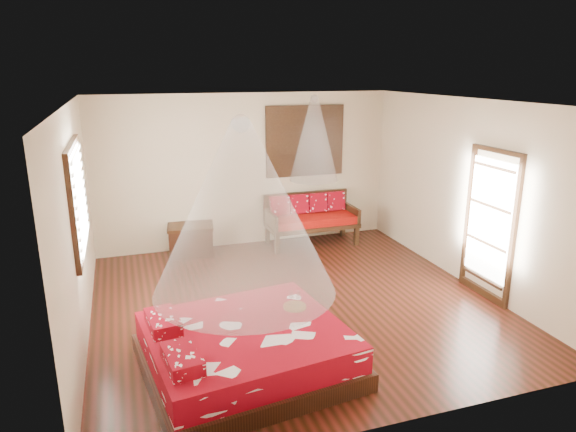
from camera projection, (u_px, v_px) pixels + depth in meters
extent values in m
cube|color=black|center=(295.00, 303.00, 7.31)|extent=(5.50, 5.50, 0.02)
cube|color=white|center=(295.00, 101.00, 6.53)|extent=(5.50, 5.50, 0.02)
cube|color=beige|center=(76.00, 227.00, 6.09)|extent=(0.02, 5.50, 2.80)
cube|color=beige|center=(467.00, 193.00, 7.75)|extent=(0.02, 5.50, 2.80)
cube|color=beige|center=(246.00, 171.00, 9.44)|extent=(5.50, 0.02, 2.80)
cube|color=beige|center=(399.00, 287.00, 4.40)|extent=(5.50, 0.02, 2.80)
cube|color=black|center=(247.00, 361.00, 5.66)|extent=(2.37, 2.20, 0.20)
cube|color=maroon|center=(246.00, 341.00, 5.59)|extent=(2.26, 2.09, 0.30)
cube|color=maroon|center=(182.00, 359.00, 4.84)|extent=(0.38, 0.60, 0.14)
cube|color=maroon|center=(163.00, 322.00, 5.55)|extent=(0.38, 0.60, 0.14)
cube|color=black|center=(277.00, 243.00, 9.17)|extent=(0.08, 0.08, 0.42)
cube|color=black|center=(357.00, 234.00, 9.64)|extent=(0.08, 0.08, 0.42)
cube|color=black|center=(267.00, 232.00, 9.74)|extent=(0.08, 0.08, 0.42)
cube|color=black|center=(343.00, 225.00, 10.21)|extent=(0.08, 0.08, 0.42)
cube|color=black|center=(312.00, 225.00, 9.64)|extent=(1.68, 0.75, 0.08)
cube|color=#950605|center=(312.00, 219.00, 9.61)|extent=(1.62, 0.69, 0.14)
cube|color=black|center=(306.00, 206.00, 9.87)|extent=(1.68, 0.06, 0.55)
cube|color=black|center=(271.00, 220.00, 9.36)|extent=(0.06, 0.75, 0.30)
cube|color=black|center=(351.00, 213.00, 9.84)|extent=(0.06, 0.75, 0.30)
cube|color=maroon|center=(280.00, 206.00, 9.57)|extent=(0.36, 0.19, 0.37)
cube|color=maroon|center=(299.00, 204.00, 9.68)|extent=(0.36, 0.19, 0.37)
cube|color=maroon|center=(317.00, 203.00, 9.80)|extent=(0.36, 0.19, 0.37)
cube|color=maroon|center=(335.00, 201.00, 9.91)|extent=(0.36, 0.19, 0.37)
cube|color=black|center=(191.00, 241.00, 9.14)|extent=(0.82, 0.63, 0.50)
cube|color=black|center=(190.00, 226.00, 9.07)|extent=(0.86, 0.67, 0.05)
cube|color=black|center=(305.00, 141.00, 9.60)|extent=(1.52, 0.06, 1.32)
cube|color=black|center=(305.00, 141.00, 9.60)|extent=(1.35, 0.04, 1.10)
cube|color=black|center=(77.00, 198.00, 6.20)|extent=(0.08, 1.74, 1.34)
cube|color=silver|center=(81.00, 198.00, 6.22)|extent=(0.04, 1.54, 1.10)
cube|color=black|center=(489.00, 226.00, 7.29)|extent=(0.08, 1.02, 2.16)
cube|color=white|center=(489.00, 220.00, 7.25)|extent=(0.03, 0.82, 1.70)
cylinder|color=brown|center=(295.00, 306.00, 6.03)|extent=(0.27, 0.27, 0.03)
cone|color=white|center=(243.00, 208.00, 5.17)|extent=(1.91, 1.91, 1.80)
cone|color=white|center=(314.00, 139.00, 9.15)|extent=(0.87, 0.87, 1.50)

